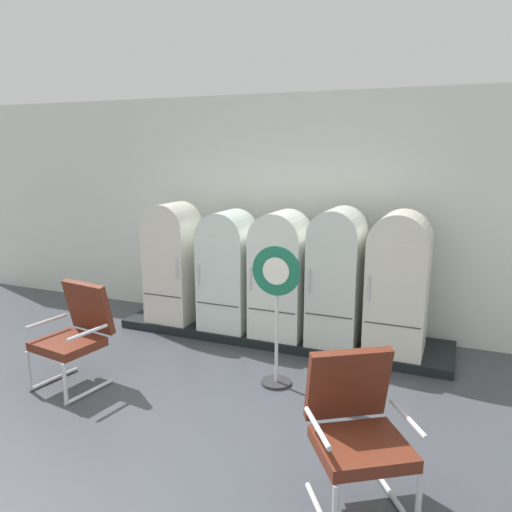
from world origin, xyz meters
name	(u,v)px	position (x,y,z in m)	size (l,w,h in m)	color
ground	(145,474)	(0.00, 0.00, -0.03)	(12.00, 10.00, 0.05)	#3E4148
back_wall	(296,212)	(0.00, 3.66, 1.59)	(11.76, 0.12, 3.15)	silver
display_plinth	(279,334)	(0.00, 3.02, 0.05)	(4.32, 0.95, 0.11)	black
refrigerator_0	(173,259)	(-1.50, 2.89, 0.97)	(0.62, 0.62, 1.62)	silver
refrigerator_1	(228,266)	(-0.68, 2.90, 0.93)	(0.64, 0.64, 1.55)	silver
refrigerator_2	(281,270)	(0.05, 2.90, 0.94)	(0.65, 0.66, 1.58)	white
refrigerator_3	(337,272)	(0.76, 2.93, 0.98)	(0.60, 0.70, 1.65)	silver
refrigerator_4	(398,278)	(1.48, 2.93, 0.98)	(0.66, 0.71, 1.64)	silver
armchair_left	(76,330)	(-1.51, 0.99, 0.59)	(0.73, 0.76, 1.07)	silver
armchair_right	(356,424)	(1.54, 0.30, 0.59)	(0.87, 0.89, 1.07)	silver
sign_stand	(276,315)	(0.42, 1.75, 0.77)	(0.51, 0.32, 1.49)	#2D2D30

